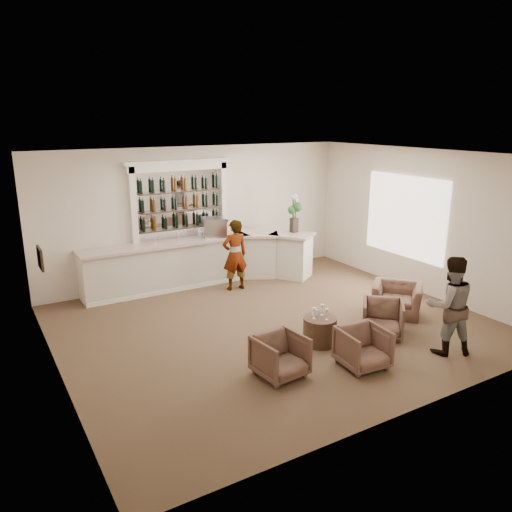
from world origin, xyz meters
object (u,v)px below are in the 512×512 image
(armchair_right, at_px, (383,318))
(flower_vase, at_px, (294,211))
(guest, at_px, (449,305))
(armchair_center, at_px, (363,348))
(armchair_left, at_px, (280,356))
(espresso_machine, at_px, (215,227))
(cocktail_table, at_px, (320,331))
(sommelier, at_px, (235,255))
(bar_counter, at_px, (202,262))
(armchair_far, at_px, (397,299))

(armchair_right, height_order, flower_vase, flower_vase)
(guest, bearing_deg, armchair_center, 12.93)
(armchair_left, relative_size, espresso_machine, 1.38)
(cocktail_table, xyz_separation_m, armchair_right, (1.23, -0.31, 0.09))
(sommelier, xyz_separation_m, guest, (1.58, -4.78, 0.03))
(cocktail_table, height_order, armchair_right, armchair_right)
(cocktail_table, relative_size, guest, 0.35)
(cocktail_table, bearing_deg, bar_counter, 95.80)
(flower_vase, bearing_deg, cocktail_table, -117.96)
(guest, height_order, flower_vase, flower_vase)
(espresso_machine, bearing_deg, armchair_center, -70.17)
(armchair_right, bearing_deg, sommelier, 149.55)
(armchair_left, bearing_deg, sommelier, 65.48)
(armchair_center, distance_m, armchair_far, 2.58)
(sommelier, height_order, espresso_machine, sommelier)
(cocktail_table, height_order, sommelier, sommelier)
(guest, relative_size, armchair_right, 2.33)
(bar_counter, distance_m, cocktail_table, 4.15)
(armchair_right, bearing_deg, guest, -24.86)
(bar_counter, distance_m, armchair_center, 5.20)
(guest, xyz_separation_m, armchair_right, (-0.45, 1.07, -0.53))
(bar_counter, xyz_separation_m, cocktail_table, (0.42, -4.12, -0.32))
(bar_counter, distance_m, flower_vase, 2.64)
(bar_counter, height_order, sommelier, sommelier)
(bar_counter, bearing_deg, guest, -69.16)
(bar_counter, xyz_separation_m, armchair_center, (0.49, -5.17, -0.24))
(armchair_left, xyz_separation_m, armchair_far, (3.51, 0.94, -0.02))
(armchair_right, distance_m, flower_vase, 4.20)
(armchair_far, distance_m, flower_vase, 3.57)
(armchair_left, height_order, espresso_machine, espresso_machine)
(flower_vase, bearing_deg, espresso_machine, 164.21)
(bar_counter, height_order, armchair_right, bar_counter)
(armchair_center, xyz_separation_m, flower_vase, (1.84, 4.66, 1.35))
(guest, relative_size, armchair_far, 1.76)
(bar_counter, distance_m, guest, 5.90)
(armchair_center, xyz_separation_m, espresso_machine, (-0.12, 5.21, 1.04))
(guest, xyz_separation_m, flower_vase, (0.24, 4.99, 0.82))
(guest, distance_m, armchair_left, 3.08)
(sommelier, distance_m, espresso_machine, 0.94)
(guest, xyz_separation_m, armchair_center, (-1.60, 0.34, -0.53))
(bar_counter, relative_size, armchair_right, 7.67)
(armchair_center, height_order, espresso_machine, espresso_machine)
(armchair_right, xyz_separation_m, armchair_far, (1.03, 0.64, -0.02))
(guest, xyz_separation_m, armchair_left, (-2.93, 0.77, -0.53))
(bar_counter, height_order, armchair_far, bar_counter)
(flower_vase, bearing_deg, armchair_center, -111.57)
(armchair_right, height_order, espresso_machine, espresso_machine)
(bar_counter, bearing_deg, armchair_right, -69.60)
(sommelier, height_order, armchair_left, sommelier)
(armchair_center, relative_size, espresso_machine, 1.37)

